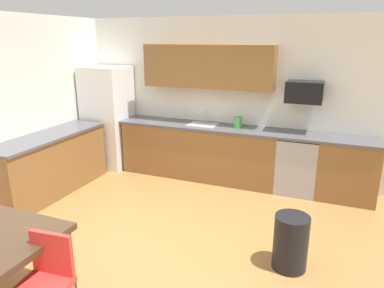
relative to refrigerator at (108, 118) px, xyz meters
name	(u,v)px	position (x,y,z in m)	size (l,w,h in m)	color
ground_plane	(160,250)	(2.18, -2.22, -0.93)	(12.00, 12.00, 0.00)	#9E6B38
wall_back	(228,99)	(2.18, 0.43, 0.42)	(5.80, 0.10, 2.70)	silver
cabinet_run_back	(199,152)	(1.78, 0.08, -0.48)	(2.71, 0.60, 0.90)	brown
cabinet_run_back_right	(347,170)	(4.16, 0.08, -0.48)	(0.84, 0.60, 0.90)	brown
cabinet_run_left	(50,165)	(-0.12, -1.42, -0.48)	(0.60, 2.00, 0.90)	brown
countertop_back	(221,128)	(2.18, 0.08, -0.01)	(4.80, 0.64, 0.04)	#4C4C51
countertop_left	(47,136)	(-0.12, -1.42, -0.01)	(0.64, 2.00, 0.04)	#4C4C51
upper_cabinets_back	(208,67)	(1.88, 0.21, 0.97)	(2.20, 0.34, 0.70)	brown
refrigerator	(108,118)	(0.00, 0.00, 0.00)	(0.76, 0.70, 1.86)	white
oven_range	(297,164)	(3.44, 0.08, -0.48)	(0.60, 0.60, 0.91)	#999BA0
microwave	(304,92)	(3.44, 0.18, 0.64)	(0.54, 0.36, 0.32)	black
sink_basin	(203,128)	(1.85, 0.08, -0.05)	(0.48, 0.40, 0.14)	#A5A8AD
sink_faucet	(206,117)	(1.85, 0.26, 0.11)	(0.02, 0.02, 0.24)	#B2B5BA
chair_near_table	(45,278)	(1.87, -3.60, -0.43)	(0.44, 0.44, 0.85)	red
trash_bin	(291,242)	(3.61, -1.99, -0.63)	(0.36, 0.36, 0.60)	black
kettle	(238,123)	(2.44, 0.13, 0.09)	(0.14, 0.14, 0.20)	#4CA54C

